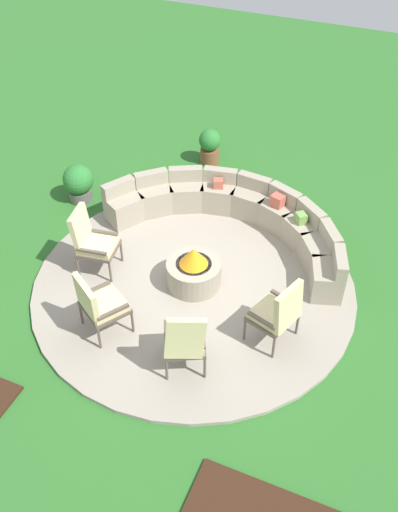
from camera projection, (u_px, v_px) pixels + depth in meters
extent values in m
plane|color=#2D6B28|center=(194.00, 286.00, 8.76)|extent=(24.00, 24.00, 0.00)
cylinder|color=#9E9384|center=(194.00, 285.00, 8.74)|extent=(4.89, 4.89, 0.06)
cylinder|color=#9E937F|center=(194.00, 273.00, 8.58)|extent=(0.83, 0.83, 0.40)
cylinder|color=black|center=(194.00, 265.00, 8.47)|extent=(0.54, 0.54, 0.06)
cone|color=orange|center=(194.00, 256.00, 8.36)|extent=(0.43, 0.43, 0.28)
cube|color=#9E937F|center=(326.00, 280.00, 8.43)|extent=(0.61, 0.69, 0.47)
cube|color=#9E937F|center=(340.00, 262.00, 8.18)|extent=(0.33, 0.60, 0.24)
cube|color=#9E937F|center=(318.00, 255.00, 8.85)|extent=(0.70, 0.73, 0.47)
cube|color=#9E937F|center=(331.00, 235.00, 8.64)|extent=(0.46, 0.57, 0.24)
cube|color=#9E937F|center=(301.00, 233.00, 9.25)|extent=(0.73, 0.71, 0.47)
cube|color=#9E937F|center=(311.00, 213.00, 9.07)|extent=(0.55, 0.49, 0.24)
cube|color=#9E937F|center=(278.00, 216.00, 9.60)|extent=(0.71, 0.64, 0.47)
cube|color=#9E937F|center=(285.00, 195.00, 9.43)|extent=(0.60, 0.37, 0.24)
cube|color=#9E937F|center=(250.00, 204.00, 9.85)|extent=(0.62, 0.51, 0.47)
cube|color=#9E937F|center=(254.00, 182.00, 9.71)|extent=(0.59, 0.22, 0.24)
cube|color=#9E937F|center=(219.00, 197.00, 10.00)|extent=(0.65, 0.55, 0.47)
cube|color=#9E937F|center=(221.00, 175.00, 9.87)|extent=(0.60, 0.26, 0.24)
cube|color=#9E937F|center=(186.00, 196.00, 10.03)|extent=(0.72, 0.67, 0.47)
cube|color=#9E937F|center=(186.00, 174.00, 9.90)|extent=(0.59, 0.41, 0.24)
cube|color=#9E937F|center=(155.00, 200.00, 9.94)|extent=(0.73, 0.73, 0.47)
cube|color=#9E937F|center=(151.00, 178.00, 9.80)|extent=(0.53, 0.52, 0.24)
cube|color=#9E937F|center=(125.00, 209.00, 9.73)|extent=(0.68, 0.73, 0.47)
cube|color=#9E937F|center=(118.00, 188.00, 9.58)|extent=(0.43, 0.58, 0.24)
cube|color=#70A34C|center=(301.00, 218.00, 9.02)|extent=(0.22, 0.22, 0.17)
cube|color=#BC5B47|center=(278.00, 201.00, 9.35)|extent=(0.25, 0.23, 0.20)
cube|color=#BC5B47|center=(218.00, 183.00, 9.75)|extent=(0.20, 0.19, 0.16)
cylinder|color=brown|center=(121.00, 252.00, 8.98)|extent=(0.04, 0.04, 0.38)
cylinder|color=brown|center=(110.00, 272.00, 8.62)|extent=(0.04, 0.04, 0.38)
cylinder|color=brown|center=(90.00, 246.00, 9.07)|extent=(0.04, 0.04, 0.38)
cylinder|color=brown|center=(78.00, 267.00, 8.72)|extent=(0.04, 0.04, 0.38)
cube|color=brown|center=(98.00, 249.00, 8.70)|extent=(0.64, 0.61, 0.05)
cube|color=beige|center=(98.00, 245.00, 8.66)|extent=(0.59, 0.56, 0.09)
cube|color=beige|center=(80.00, 229.00, 8.52)|extent=(0.21, 0.51, 0.65)
cube|color=brown|center=(103.00, 232.00, 8.78)|extent=(0.48, 0.12, 0.04)
cube|color=brown|center=(91.00, 252.00, 8.44)|extent=(0.48, 0.12, 0.04)
cylinder|color=brown|center=(113.00, 299.00, 8.20)|extent=(0.04, 0.04, 0.38)
cylinder|color=brown|center=(133.00, 322.00, 7.87)|extent=(0.04, 0.04, 0.38)
cylinder|color=brown|center=(81.00, 314.00, 7.99)|extent=(0.04, 0.04, 0.38)
cylinder|color=brown|center=(99.00, 338.00, 7.65)|extent=(0.04, 0.04, 0.38)
cube|color=brown|center=(105.00, 307.00, 7.78)|extent=(0.79, 0.77, 0.05)
cube|color=beige|center=(104.00, 304.00, 7.74)|extent=(0.72, 0.71, 0.09)
cube|color=beige|center=(87.00, 299.00, 7.48)|extent=(0.52, 0.40, 0.60)
cube|color=brown|center=(95.00, 289.00, 7.86)|extent=(0.29, 0.42, 0.04)
cube|color=brown|center=(113.00, 312.00, 7.53)|extent=(0.29, 0.42, 0.04)
cylinder|color=brown|center=(166.00, 337.00, 7.66)|extent=(0.04, 0.04, 0.38)
cylinder|color=brown|center=(202.00, 335.00, 7.69)|extent=(0.04, 0.04, 0.38)
cylinder|color=brown|center=(167.00, 370.00, 7.26)|extent=(0.04, 0.04, 0.38)
cylinder|color=brown|center=(205.00, 368.00, 7.28)|extent=(0.04, 0.04, 0.38)
cube|color=brown|center=(184.00, 341.00, 7.33)|extent=(0.73, 0.75, 0.05)
cube|color=beige|center=(184.00, 338.00, 7.28)|extent=(0.67, 0.69, 0.09)
cube|color=beige|center=(185.00, 339.00, 6.92)|extent=(0.50, 0.34, 0.68)
cube|color=brown|center=(166.00, 335.00, 7.23)|extent=(0.27, 0.46, 0.04)
cube|color=brown|center=(202.00, 334.00, 7.25)|extent=(0.27, 0.46, 0.04)
cylinder|color=brown|center=(245.00, 329.00, 7.77)|extent=(0.04, 0.04, 0.38)
cylinder|color=brown|center=(269.00, 307.00, 8.08)|extent=(0.04, 0.04, 0.38)
cylinder|color=brown|center=(274.00, 348.00, 7.53)|extent=(0.04, 0.04, 0.38)
cylinder|color=brown|center=(297.00, 324.00, 7.84)|extent=(0.04, 0.04, 0.38)
cube|color=brown|center=(272.00, 316.00, 7.66)|extent=(0.68, 0.73, 0.05)
cube|color=beige|center=(273.00, 312.00, 7.61)|extent=(0.63, 0.67, 0.09)
cube|color=beige|center=(288.00, 307.00, 7.34)|extent=(0.30, 0.58, 0.62)
cube|color=brown|center=(261.00, 320.00, 7.42)|extent=(0.44, 0.19, 0.04)
cube|color=brown|center=(285.00, 298.00, 7.72)|extent=(0.44, 0.19, 0.04)
cylinder|color=#605B56|center=(81.00, 195.00, 10.38)|extent=(0.42, 0.42, 0.21)
sphere|color=#2D7A33|center=(78.00, 179.00, 10.16)|extent=(0.55, 0.55, 0.55)
sphere|color=#DB337A|center=(80.00, 175.00, 10.07)|extent=(0.19, 0.19, 0.19)
cylinder|color=brown|center=(210.00, 156.00, 11.31)|extent=(0.37, 0.37, 0.29)
sphere|color=#2D7A33|center=(210.00, 140.00, 11.08)|extent=(0.42, 0.42, 0.42)
sphere|color=#DB337A|center=(213.00, 136.00, 11.00)|extent=(0.17, 0.17, 0.17)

